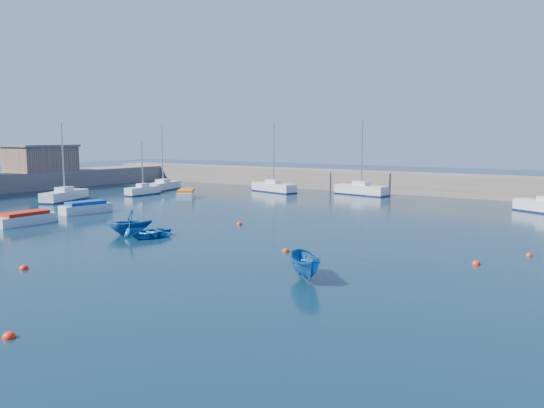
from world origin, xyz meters
The scene contains 21 objects.
ground centered at (0.00, 0.00, 0.00)m, with size 220.00×220.00×0.00m, color #0C2636.
back_wall centered at (0.00, 46.00, 1.30)m, with size 96.00×4.50×2.60m, color #7A6A5D.
left_quay centered at (-42.00, 18.00, 1.20)m, with size 6.00×62.00×2.40m, color #7A6A5D.
brick_shed_a centered at (-42.00, 24.00, 4.10)m, with size 6.00×8.00×3.40m, color #88644F.
sailboat_2 centered at (-26.23, 16.47, 0.62)m, with size 3.99×6.80×8.67m.
sailboat_3 centered at (-23.85, 25.85, 0.56)m, with size 1.48×4.88×6.58m.
sailboat_4 centered at (-26.11, 31.54, 0.59)m, with size 3.61×6.92×8.72m.
sailboat_5 centered at (-12.31, 37.81, 0.64)m, with size 7.04×3.56×8.94m.
sailboat_6 centered at (-1.32, 40.82, 0.67)m, with size 7.09×3.14×9.08m.
motorboat_0 centered at (-14.57, 4.61, 0.49)m, with size 1.66×4.70×1.05m.
motorboat_1 centered at (-15.99, 11.53, 0.53)m, with size 2.31×4.79×1.13m.
motorboat_2 centered at (-16.96, 26.19, 0.48)m, with size 4.43×5.06×1.03m.
dinghy_center centered at (-1.89, 6.22, 0.33)m, with size 2.31×3.23×0.67m, color #16579A.
dinghy_left centered at (-4.09, 6.28, 0.87)m, with size 2.86×3.32×1.75m, color #16579A.
dinghy_right centered at (12.85, 2.60, 0.65)m, with size 1.27×3.38×1.30m, color #16579A.
buoy_0 centered at (-0.68, -4.00, 0.00)m, with size 0.48×0.48×0.48m, color #FF260D.
buoy_1 centered at (8.63, 7.46, 0.00)m, with size 0.47×0.47×0.47m, color red.
buoy_2 centered at (19.16, 10.55, 0.00)m, with size 0.46×0.46×0.46m, color #FF260D.
buoy_3 centered at (-0.04, 14.19, 0.00)m, with size 0.49×0.49×0.49m, color #FF260D.
buoy_4 centered at (21.29, 14.49, 0.00)m, with size 0.40×0.40×0.40m, color red.
buoy_5 centered at (8.14, -9.92, 0.00)m, with size 0.47×0.47×0.47m, color #FF260D.
Camera 1 is at (25.65, -19.62, 6.92)m, focal length 35.00 mm.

